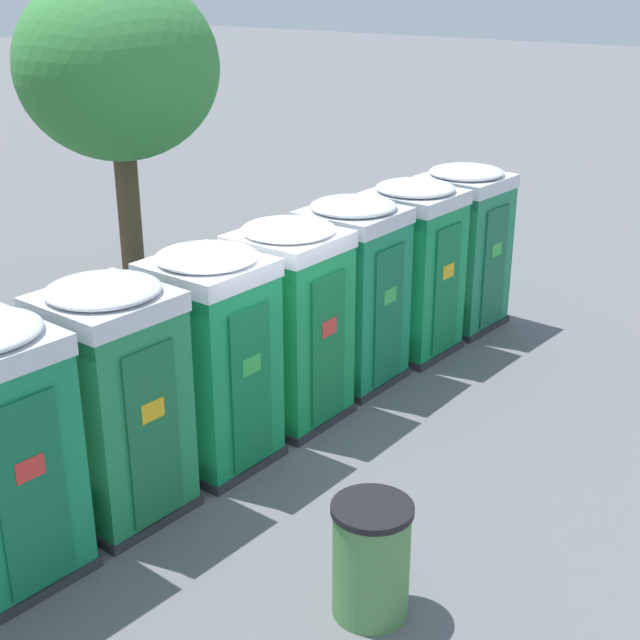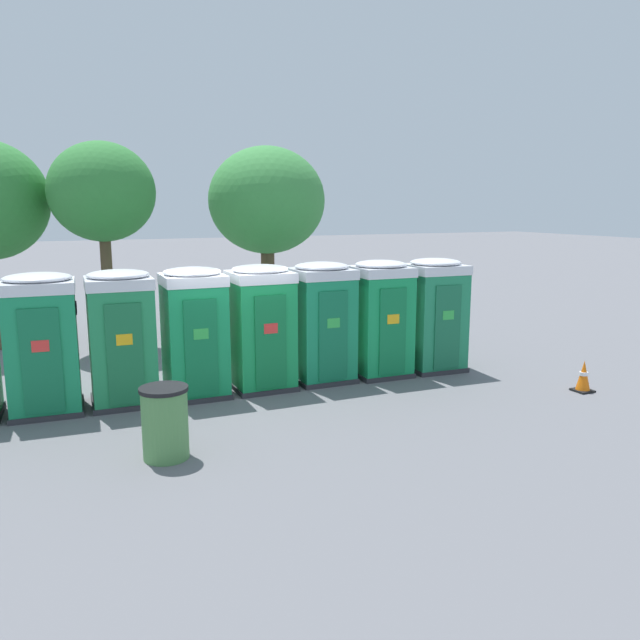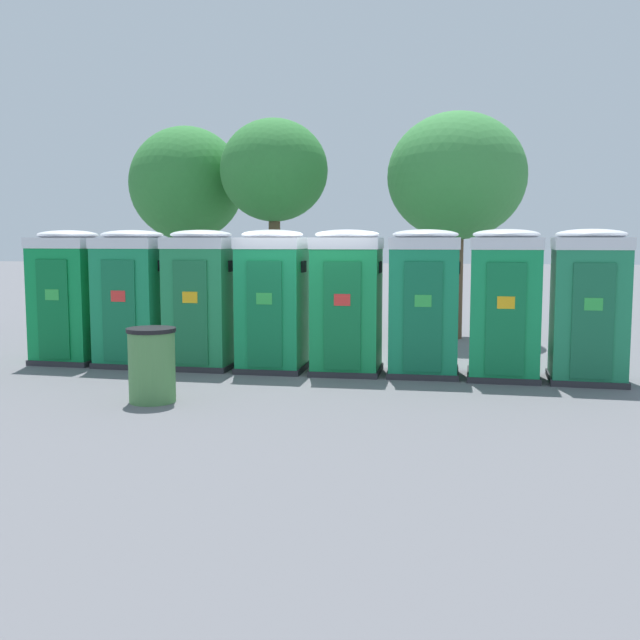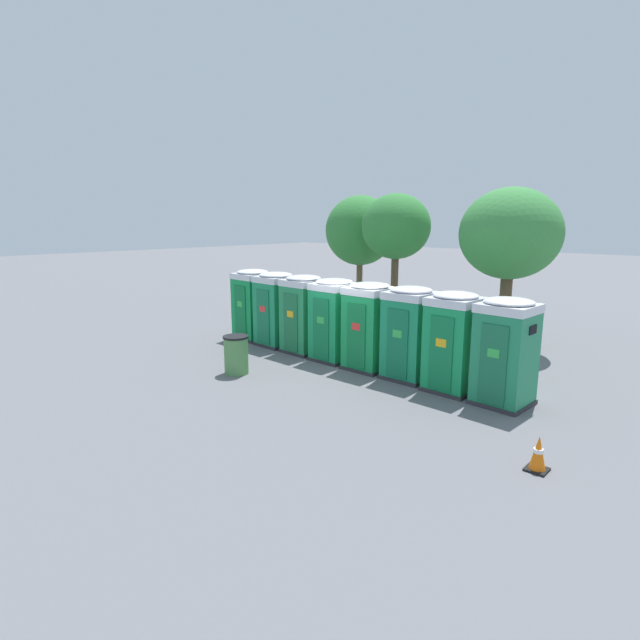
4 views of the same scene
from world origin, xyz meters
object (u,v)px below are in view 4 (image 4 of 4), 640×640
at_px(portapotty_7, 505,351).
at_px(traffic_cone, 538,454).
at_px(portapotty_2, 304,314).
at_px(portapotty_3, 334,319).
at_px(portapotty_1, 276,309).
at_px(street_tree_0, 510,235).
at_px(street_tree_1, 396,227).
at_px(portapotty_4, 369,326).
at_px(trash_can, 236,355).
at_px(portapotty_0, 253,304).
at_px(street_tree_2, 360,231).
at_px(portapotty_6, 453,341).
at_px(portapotty_5, 410,333).

bearing_deg(portapotty_7, traffic_cone, -57.03).
distance_m(portapotty_2, portapotty_3, 1.35).
relative_size(portapotty_1, street_tree_0, 0.48).
xyz_separation_m(street_tree_0, street_tree_1, (-4.38, -0.08, 0.19)).
height_order(portapotty_4, trash_can, portapotty_4).
relative_size(portapotty_0, portapotty_7, 1.00).
relative_size(portapotty_0, street_tree_2, 0.48).
bearing_deg(portapotty_2, trash_can, -85.54).
relative_size(portapotty_3, traffic_cone, 3.97).
relative_size(street_tree_1, trash_can, 4.84).
height_order(portapotty_2, street_tree_1, street_tree_1).
distance_m(portapotty_6, street_tree_2, 10.33).
bearing_deg(street_tree_1, portapotty_4, -63.41).
relative_size(portapotty_2, portapotty_3, 1.00).
distance_m(portapotty_5, portapotty_7, 2.71).
bearing_deg(portapotty_2, portapotty_6, -1.90).
relative_size(portapotty_3, street_tree_1, 0.48).
bearing_deg(portapotty_2, street_tree_1, 87.18).
xyz_separation_m(portapotty_4, trash_can, (-2.48, -2.88, -0.73)).
xyz_separation_m(portapotty_1, portapotty_2, (1.35, -0.04, 0.00)).
xyz_separation_m(portapotty_3, traffic_cone, (7.18, -2.92, -0.97)).
relative_size(portapotty_4, street_tree_1, 0.48).
height_order(portapotty_3, street_tree_0, street_tree_0).
bearing_deg(portapotty_3, traffic_cone, -22.09).
bearing_deg(portapotty_7, trash_can, -157.43).
relative_size(portapotty_0, trash_can, 2.33).
bearing_deg(traffic_cone, portapotty_1, 163.01).
xyz_separation_m(portapotty_7, street_tree_1, (-6.53, 5.09, 2.72)).
xyz_separation_m(portapotty_2, street_tree_2, (-2.43, 6.05, 2.53)).
height_order(street_tree_2, trash_can, street_tree_2).
bearing_deg(portapotty_3, street_tree_1, 102.80).
height_order(portapotty_5, trash_can, portapotty_5).
relative_size(trash_can, traffic_cone, 1.70).
bearing_deg(portapotty_4, portapotty_5, 0.94).
height_order(portapotty_2, traffic_cone, portapotty_2).
height_order(portapotty_5, traffic_cone, portapotty_5).
xyz_separation_m(portapotty_2, trash_can, (0.23, -2.97, -0.73)).
relative_size(portapotty_3, trash_can, 2.33).
bearing_deg(trash_can, portapotty_7, 22.57).
distance_m(portapotty_6, portapotty_7, 1.35).
bearing_deg(portapotty_0, portapotty_4, -2.60).
distance_m(portapotty_4, street_tree_1, 6.15).
bearing_deg(trash_can, portapotty_6, 28.29).
xyz_separation_m(portapotty_1, portapotty_6, (6.77, -0.22, 0.00)).
relative_size(portapotty_1, portapotty_6, 1.00).
xyz_separation_m(street_tree_0, trash_can, (-4.38, -7.89, -3.26)).
bearing_deg(portapotty_1, portapotty_4, -1.88).
distance_m(portapotty_5, trash_can, 4.86).
bearing_deg(street_tree_2, portapotty_1, -79.86).
xyz_separation_m(portapotty_5, street_tree_2, (-6.49, 6.12, 2.53)).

